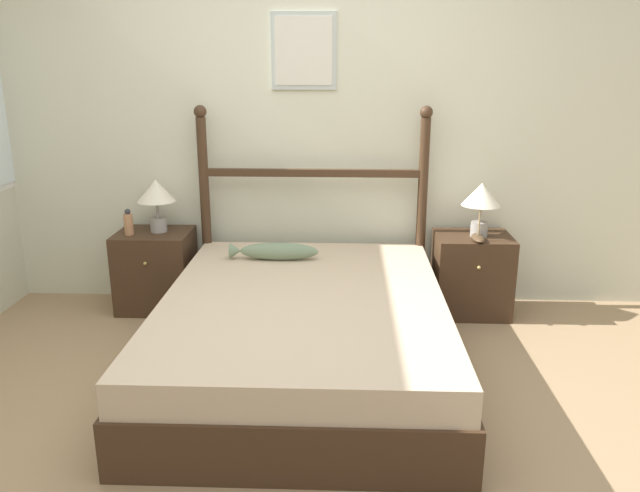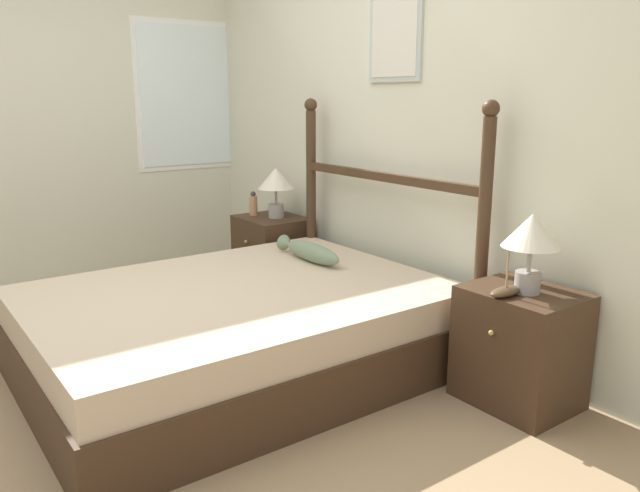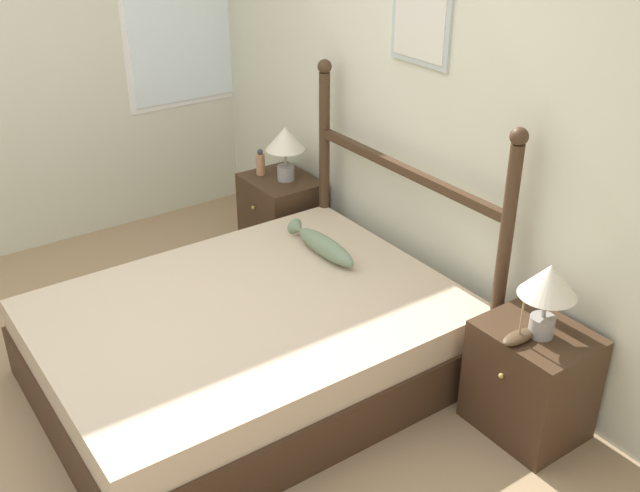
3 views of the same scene
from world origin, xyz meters
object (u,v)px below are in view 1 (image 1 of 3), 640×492
object	(u,v)px
table_lamp_left	(156,194)
table_lamp_right	(481,198)
nightstand_left	(156,270)
bottle	(128,223)
nightstand_right	(471,274)
fish_pillow	(275,251)
bed	(304,333)
model_boat	(478,238)

from	to	relation	value
table_lamp_left	table_lamp_right	world-z (taller)	same
nightstand_left	bottle	world-z (taller)	bottle
table_lamp_left	nightstand_left	bearing A→B (deg)	-151.89
nightstand_right	fish_pillow	distance (m)	1.37
bed	table_lamp_left	bearing A→B (deg)	139.24
bed	nightstand_left	size ratio (longest dim) A/B	3.76
bed	nightstand_left	xyz separation A→B (m)	(-1.09, 0.89, 0.05)
bed	table_lamp_left	world-z (taller)	table_lamp_left
model_boat	bottle	bearing A→B (deg)	178.42
table_lamp_left	nightstand_right	bearing A→B (deg)	-0.52
fish_pillow	nightstand_left	bearing A→B (deg)	162.78
nightstand_left	model_boat	world-z (taller)	model_boat
nightstand_right	nightstand_left	bearing A→B (deg)	180.00
table_lamp_right	fish_pillow	world-z (taller)	table_lamp_right
table_lamp_right	nightstand_right	bearing A→B (deg)	142.83
bed	table_lamp_left	size ratio (longest dim) A/B	5.72
nightstand_right	model_boat	size ratio (longest dim) A/B	2.69
table_lamp_right	bottle	xyz separation A→B (m)	(-2.36, -0.05, -0.18)
nightstand_left	bottle	size ratio (longest dim) A/B	3.08
table_lamp_right	model_boat	size ratio (longest dim) A/B	1.77
bed	nightstand_left	world-z (taller)	nightstand_left
model_boat	fish_pillow	world-z (taller)	model_boat
bottle	bed	bearing A→B (deg)	-33.72
bed	nightstand_right	size ratio (longest dim) A/B	3.76
bed	nightstand_right	distance (m)	1.41
model_boat	nightstand_left	bearing A→B (deg)	176.53
bed	fish_pillow	distance (m)	0.72
nightstand_right	fish_pillow	xyz separation A→B (m)	(-1.32, -0.27, 0.23)
table_lamp_right	fish_pillow	bearing A→B (deg)	-169.47
nightstand_left	table_lamp_left	xyz separation A→B (m)	(0.04, 0.02, 0.54)
table_lamp_left	model_boat	world-z (taller)	table_lamp_left
nightstand_left	fish_pillow	bearing A→B (deg)	-17.22
nightstand_left	table_lamp_left	distance (m)	0.54
bed	bottle	size ratio (longest dim) A/B	11.57
nightstand_right	table_lamp_right	xyz separation A→B (m)	(0.02, -0.02, 0.54)
table_lamp_right	model_boat	bearing A→B (deg)	-103.49
table_lamp_left	fish_pillow	distance (m)	0.93
table_lamp_left	model_boat	size ratio (longest dim) A/B	1.77
table_lamp_left	bottle	bearing A→B (deg)	-153.72
bottle	model_boat	xyz separation A→B (m)	(2.33, -0.06, -0.06)
nightstand_right	model_boat	bearing A→B (deg)	-91.01
bed	table_lamp_left	distance (m)	1.52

